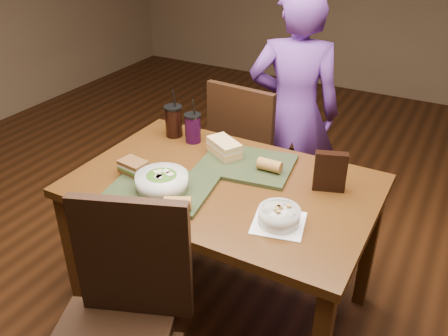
% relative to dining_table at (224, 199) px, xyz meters
% --- Properties ---
extents(ground, '(6.00, 6.00, 0.00)m').
position_rel_dining_table_xyz_m(ground, '(0.00, 0.00, -0.66)').
color(ground, '#381C0B').
rests_on(ground, ground).
extents(dining_table, '(1.30, 0.85, 0.75)m').
position_rel_dining_table_xyz_m(dining_table, '(0.00, 0.00, 0.00)').
color(dining_table, '#4A2A0E').
rests_on(dining_table, ground).
extents(chair_near, '(0.54, 0.56, 0.97)m').
position_rel_dining_table_xyz_m(chair_near, '(-0.06, -0.67, -0.12)').
color(chair_near, black).
rests_on(chair_near, ground).
extents(chair_far, '(0.44, 0.45, 0.96)m').
position_rel_dining_table_xyz_m(chair_far, '(-0.22, 0.69, -0.13)').
color(chair_far, black).
rests_on(chair_far, ground).
extents(diner, '(0.62, 0.50, 1.47)m').
position_rel_dining_table_xyz_m(diner, '(-0.03, 0.90, 0.07)').
color(diner, '#673593').
rests_on(diner, ground).
extents(tray_near, '(0.47, 0.38, 0.02)m').
position_rel_dining_table_xyz_m(tray_near, '(-0.20, -0.18, 0.10)').
color(tray_near, '#27321A').
rests_on(tray_near, dining_table).
extents(tray_far, '(0.46, 0.38, 0.02)m').
position_rel_dining_table_xyz_m(tray_far, '(0.02, 0.17, 0.10)').
color(tray_far, '#27321A').
rests_on(tray_far, dining_table).
extents(salad_bowl, '(0.22, 0.22, 0.07)m').
position_rel_dining_table_xyz_m(salad_bowl, '(-0.19, -0.20, 0.15)').
color(salad_bowl, silver).
rests_on(salad_bowl, tray_near).
extents(soup_bowl, '(0.23, 0.23, 0.08)m').
position_rel_dining_table_xyz_m(soup_bowl, '(0.33, -0.17, 0.13)').
color(soup_bowl, white).
rests_on(soup_bowl, dining_table).
extents(sandwich_near, '(0.13, 0.10, 0.06)m').
position_rel_dining_table_xyz_m(sandwich_near, '(-0.38, -0.15, 0.14)').
color(sandwich_near, '#593819').
rests_on(sandwich_near, tray_near).
extents(sandwich_far, '(0.20, 0.17, 0.07)m').
position_rel_dining_table_xyz_m(sandwich_far, '(-0.11, 0.20, 0.14)').
color(sandwich_far, tan).
rests_on(sandwich_far, tray_far).
extents(baguette_near, '(0.12, 0.10, 0.05)m').
position_rel_dining_table_xyz_m(baguette_near, '(-0.05, -0.29, 0.13)').
color(baguette_near, '#AD7533').
rests_on(baguette_near, tray_near).
extents(baguette_far, '(0.11, 0.06, 0.05)m').
position_rel_dining_table_xyz_m(baguette_far, '(0.15, 0.16, 0.14)').
color(baguette_far, '#AD7533').
rests_on(baguette_far, tray_far).
extents(cup_cola, '(0.09, 0.09, 0.25)m').
position_rel_dining_table_xyz_m(cup_cola, '(-0.45, 0.29, 0.17)').
color(cup_cola, black).
rests_on(cup_cola, dining_table).
extents(cup_berry, '(0.09, 0.09, 0.23)m').
position_rel_dining_table_xyz_m(cup_berry, '(-0.33, 0.28, 0.17)').
color(cup_berry, black).
rests_on(cup_berry, dining_table).
extents(chip_bag, '(0.14, 0.08, 0.18)m').
position_rel_dining_table_xyz_m(chip_bag, '(0.42, 0.16, 0.18)').
color(chip_bag, black).
rests_on(chip_bag, dining_table).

